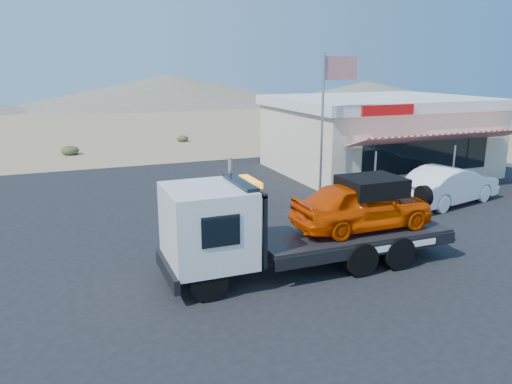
% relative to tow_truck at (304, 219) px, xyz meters
% --- Properties ---
extents(ground, '(120.00, 120.00, 0.00)m').
position_rel_tow_truck_xyz_m(ground, '(-0.88, 1.46, -1.45)').
color(ground, '#998557').
rests_on(ground, ground).
extents(asphalt_lot, '(32.00, 24.00, 0.02)m').
position_rel_tow_truck_xyz_m(asphalt_lot, '(1.12, 4.46, -1.44)').
color(asphalt_lot, black).
rests_on(asphalt_lot, ground).
extents(tow_truck, '(8.06, 2.39, 2.70)m').
position_rel_tow_truck_xyz_m(tow_truck, '(0.00, 0.00, 0.00)').
color(tow_truck, black).
rests_on(tow_truck, asphalt_lot).
extents(white_sedan, '(4.96, 2.68, 1.55)m').
position_rel_tow_truck_xyz_m(white_sedan, '(8.62, 3.82, -0.66)').
color(white_sedan, white).
rests_on(white_sedan, asphalt_lot).
extents(jerky_store, '(10.40, 9.97, 3.90)m').
position_rel_tow_truck_xyz_m(jerky_store, '(9.62, 10.43, 0.54)').
color(jerky_store, beige).
rests_on(jerky_store, asphalt_lot).
extents(flagpole, '(1.55, 0.10, 6.00)m').
position_rel_tow_truck_xyz_m(flagpole, '(4.05, 5.96, 2.31)').
color(flagpole, '#99999E').
rests_on(flagpole, asphalt_lot).
extents(distant_hills, '(126.00, 48.00, 4.20)m').
position_rel_tow_truck_xyz_m(distant_hills, '(-10.65, 56.60, 0.43)').
color(distant_hills, '#726B59').
rests_on(distant_hills, ground).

